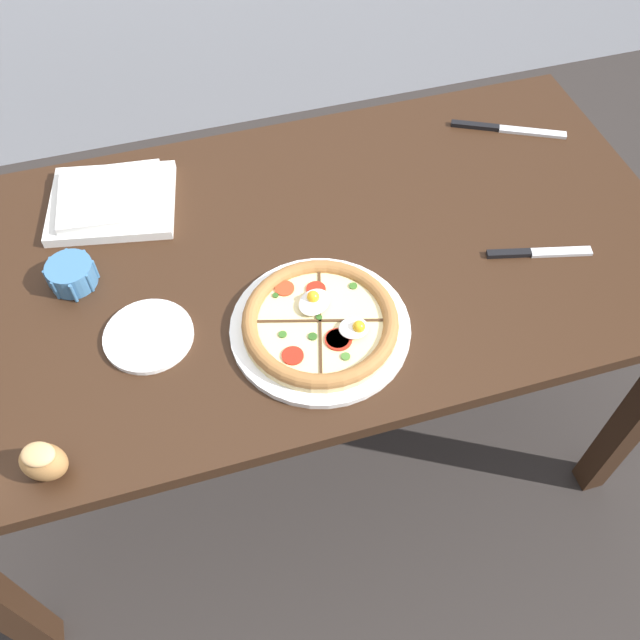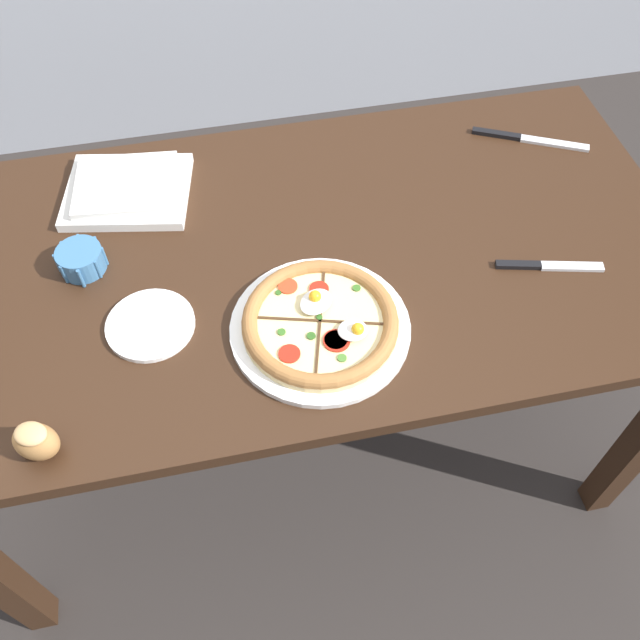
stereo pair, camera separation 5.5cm
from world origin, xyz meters
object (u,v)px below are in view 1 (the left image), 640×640
Objects in this scene: dining_table at (294,287)px; knife_spare at (507,129)px; napkin_folded at (112,200)px; side_saucer at (149,336)px; knife_main at (538,253)px; ramekin_bowl at (71,274)px; bread_piece_near at (43,461)px; pizza at (320,324)px.

knife_spare is (0.56, 0.23, 0.10)m from dining_table.
napkin_folded is 1.80× the size of side_saucer.
knife_main is at bearing -80.89° from knife_spare.
side_saucer is (-0.85, -0.34, 0.00)m from knife_spare.
ramekin_bowl reaches higher than knife_spare.
knife_main is 0.75m from side_saucer.
bread_piece_near is (-0.16, -0.56, 0.02)m from napkin_folded.
pizza is 3.50× the size of bread_piece_near.
bread_piece_near is 0.28m from side_saucer.
knife_spare is at bearing 28.12° from bread_piece_near.
bread_piece_near is at bearing -154.79° from knife_main.
napkin_folded reaches higher than knife_spare.
dining_table is 16.43× the size of ramekin_bowl.
pizza is 0.70m from knife_spare.
ramekin_bowl is (-0.41, 0.23, 0.01)m from pizza.
side_saucer is at bearing -158.08° from dining_table.
napkin_folded reaches higher than knife_main.
ramekin_bowl reaches higher than dining_table.
side_saucer is (0.12, -0.16, -0.02)m from ramekin_bowl.
bread_piece_near reaches higher than knife_main.
bread_piece_near reaches higher than knife_spare.
napkin_folded is 1.19× the size of knife_spare.
pizza reaches higher than knife_main.
bread_piece_near is at bearing -130.91° from side_saucer.
knife_spare is 0.92m from side_saucer.
knife_main is at bearing -25.29° from napkin_folded.
knife_main is at bearing -1.10° from side_saucer.
dining_table is 16.65× the size of bread_piece_near.
pizza reaches higher than knife_spare.
knife_main is 1.28× the size of side_saucer.
bread_piece_near is 1.17m from knife_spare.
pizza is 0.30m from side_saucer.
knife_spare and side_saucer have the same top height.
side_saucer is (0.02, -0.35, -0.01)m from napkin_folded.
ramekin_bowl is at bearing 150.16° from pizza.
side_saucer is at bearing 166.68° from pizza.
ramekin_bowl is 0.39× the size of knife_spare.
side_saucer is (0.18, 0.21, -0.03)m from bread_piece_near.
pizza is at bearing -159.66° from knife_main.
pizza is 1.13× the size of napkin_folded.
dining_table is at bearing -36.13° from napkin_folded.
knife_main is at bearing 6.94° from pizza.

